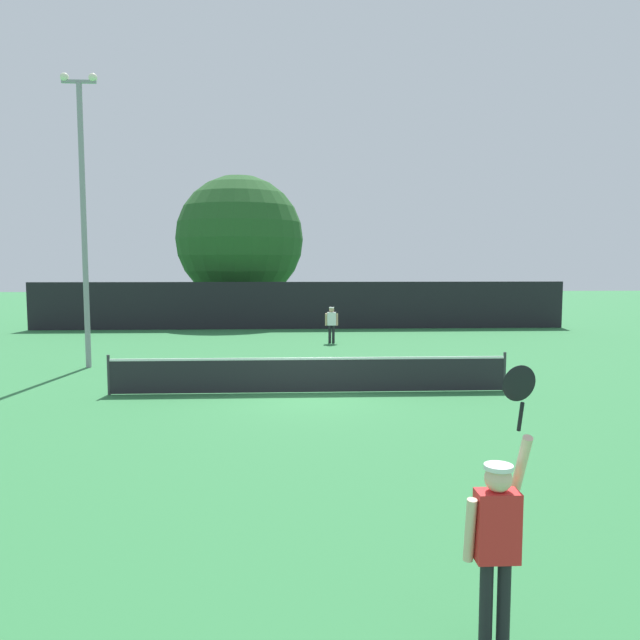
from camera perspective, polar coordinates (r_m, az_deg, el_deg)
ground_plane at (r=16.70m, az=-0.97°, el=-6.76°), size 120.00×120.00×0.00m
tennis_net at (r=16.60m, az=-0.97°, el=-5.03°), size 10.74×0.08×1.07m
perimeter_fence at (r=32.62m, az=-1.86°, el=1.36°), size 28.37×0.12×2.51m
player_serving at (r=5.95m, az=16.13°, el=-18.05°), size 0.67×0.40×2.58m
player_receiving at (r=26.85m, az=1.08°, el=-0.12°), size 0.57×0.23×1.57m
tennis_ball at (r=17.06m, az=7.04°, el=-6.43°), size 0.07×0.07×0.07m
light_pole at (r=21.94m, az=-21.11°, el=9.88°), size 1.18×0.28×9.59m
large_tree at (r=37.42m, az=-7.45°, el=7.45°), size 7.57×7.57×8.72m
parked_car_near at (r=41.22m, az=-5.69°, el=1.49°), size 2.07×4.27×1.69m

